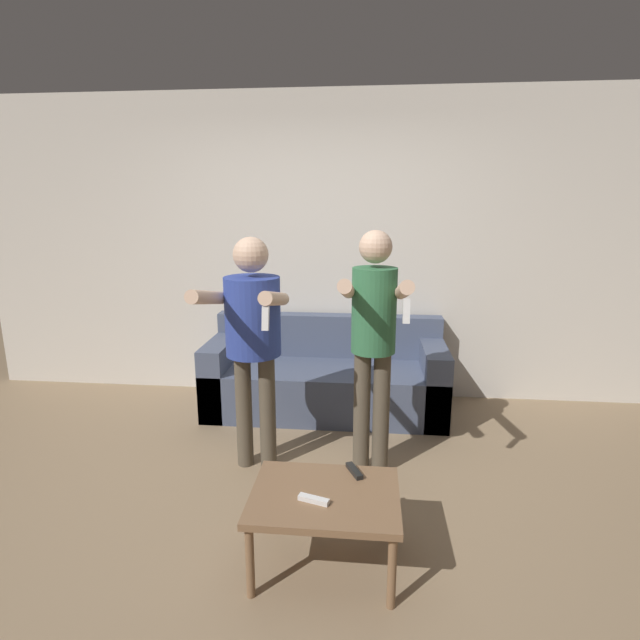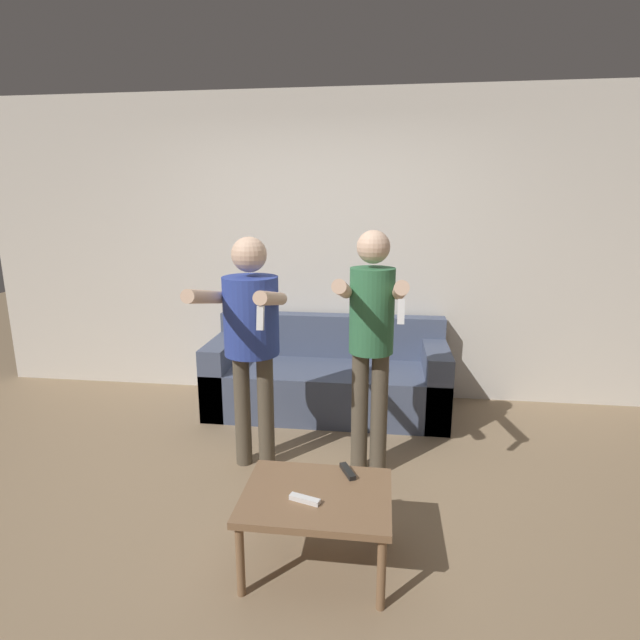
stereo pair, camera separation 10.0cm
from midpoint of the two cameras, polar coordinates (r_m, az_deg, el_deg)
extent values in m
plane|color=#937A5B|center=(3.13, -2.99, -21.11)|extent=(14.00, 14.00, 0.00)
cube|color=silver|center=(4.53, 1.23, 8.06)|extent=(6.40, 0.06, 2.70)
cube|color=#4C5670|center=(4.33, 1.49, -7.84)|extent=(2.01, 0.79, 0.40)
cube|color=#4C5670|center=(4.51, 1.93, -1.75)|extent=(2.01, 0.16, 0.38)
cube|color=#4C5670|center=(4.47, -10.16, -5.94)|extent=(0.20, 0.79, 0.61)
cube|color=#4C5670|center=(4.30, 13.63, -6.89)|extent=(0.20, 0.79, 0.61)
cylinder|color=brown|center=(3.47, -8.01, -10.07)|extent=(0.11, 0.11, 0.80)
cylinder|color=brown|center=(3.43, -5.36, -10.26)|extent=(0.11, 0.11, 0.80)
cylinder|color=#2D429E|center=(3.24, -7.01, 0.48)|extent=(0.36, 0.36, 0.51)
sphere|color=beige|center=(3.18, -7.21, 7.44)|extent=(0.22, 0.22, 0.22)
cylinder|color=beige|center=(3.01, -12.05, 2.60)|extent=(0.08, 0.56, 0.19)
cylinder|color=beige|center=(2.91, -4.59, 2.47)|extent=(0.08, 0.56, 0.19)
cube|color=white|center=(2.66, -5.75, 0.22)|extent=(0.04, 0.05, 0.13)
cylinder|color=brown|center=(3.35, 5.42, -10.49)|extent=(0.11, 0.11, 0.84)
cylinder|color=brown|center=(3.35, 7.63, -10.55)|extent=(0.11, 0.11, 0.84)
cylinder|color=#337047|center=(3.13, 6.86, 1.06)|extent=(0.28, 0.28, 0.54)
sphere|color=beige|center=(3.07, 7.06, 8.29)|extent=(0.20, 0.20, 0.20)
cylinder|color=beige|center=(2.85, 3.66, 3.49)|extent=(0.08, 0.54, 0.20)
cylinder|color=beige|center=(2.84, 10.13, 3.30)|extent=(0.08, 0.54, 0.20)
cube|color=white|center=(2.60, 10.33, 0.95)|extent=(0.04, 0.06, 0.13)
cube|color=#846042|center=(2.56, 0.80, -19.54)|extent=(0.72, 0.55, 0.04)
cylinder|color=#846042|center=(2.54, -7.86, -25.56)|extent=(0.04, 0.04, 0.36)
cylinder|color=#846042|center=(2.48, 8.32, -26.73)|extent=(0.04, 0.04, 0.36)
cylinder|color=#846042|center=(2.91, -5.30, -19.82)|extent=(0.04, 0.04, 0.36)
cylinder|color=#846042|center=(2.85, 8.19, -20.62)|extent=(0.04, 0.04, 0.36)
cube|color=white|center=(2.48, -0.53, -19.82)|extent=(0.15, 0.08, 0.02)
cube|color=black|center=(2.70, 4.29, -16.87)|extent=(0.10, 0.15, 0.02)
camera|label=1|loc=(0.05, -89.21, 0.19)|focal=28.00mm
camera|label=2|loc=(0.05, 90.79, -0.19)|focal=28.00mm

